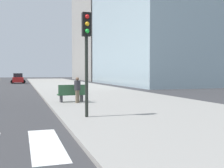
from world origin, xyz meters
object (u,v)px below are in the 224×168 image
object	(u,v)px
park_bench	(72,94)
car_red_second	(18,79)
pedestrian_waiting_east	(77,89)
traffic_light_near_corner	(86,44)

from	to	relation	value
park_bench	car_red_second	bearing A→B (deg)	1.60
park_bench	pedestrian_waiting_east	xyz separation A→B (m)	(0.25, -0.65, 0.35)
traffic_light_near_corner	car_red_second	bearing A→B (deg)	-85.67
car_red_second	pedestrian_waiting_east	xyz separation A→B (m)	(3.92, -37.21, 0.17)
car_red_second	traffic_light_near_corner	world-z (taller)	traffic_light_near_corner
pedestrian_waiting_east	traffic_light_near_corner	bearing A→B (deg)	-150.44
car_red_second	traffic_light_near_corner	xyz separation A→B (m)	(3.25, -42.88, 2.44)
car_red_second	traffic_light_near_corner	distance (m)	43.07
car_red_second	park_bench	size ratio (longest dim) A/B	2.26
car_red_second	traffic_light_near_corner	bearing A→B (deg)	94.29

